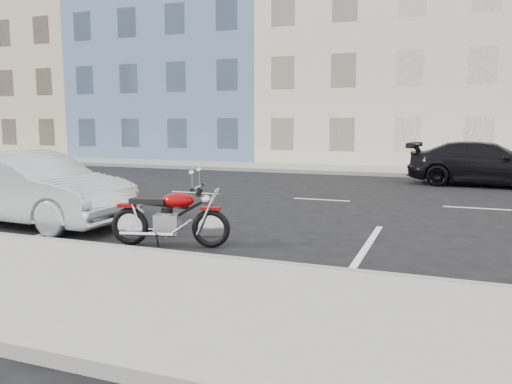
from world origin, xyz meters
TOP-DOWN VIEW (x-y plane):
  - ground at (0.00, 0.00)m, footprint 120.00×120.00m
  - sidewalk_far at (-5.00, 8.70)m, footprint 80.00×3.40m
  - curb_near at (-5.00, -7.00)m, footprint 80.00×0.12m
  - curb_far at (-5.00, 7.00)m, footprint 80.00×0.12m
  - bldg_far_west at (-26.00, 16.30)m, footprint 12.00×12.00m
  - bldg_blue at (-14.00, 16.30)m, footprint 12.00×12.00m
  - bldg_cream at (-2.00, 16.30)m, footprint 12.00×12.00m
  - motorcycle at (-2.48, -6.02)m, footprint 2.09×0.83m
  - sedan_silver at (-6.98, -5.57)m, footprint 4.76×1.88m
  - car_far at (2.53, 5.12)m, footprint 5.37×2.59m

SIDE VIEW (x-z plane):
  - ground at x=0.00m, z-range 0.00..0.00m
  - sidewalk_far at x=-5.00m, z-range 0.00..0.15m
  - curb_near at x=-5.00m, z-range 0.00..0.16m
  - curb_far at x=-5.00m, z-range 0.00..0.16m
  - motorcycle at x=-2.48m, z-range -0.05..1.02m
  - car_far at x=2.53m, z-range 0.00..1.51m
  - sedan_silver at x=-6.98m, z-range 0.00..1.54m
  - bldg_cream at x=-2.00m, z-range 0.00..11.50m
  - bldg_far_west at x=-26.00m, z-range 0.00..12.00m
  - bldg_blue at x=-14.00m, z-range 0.00..13.00m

